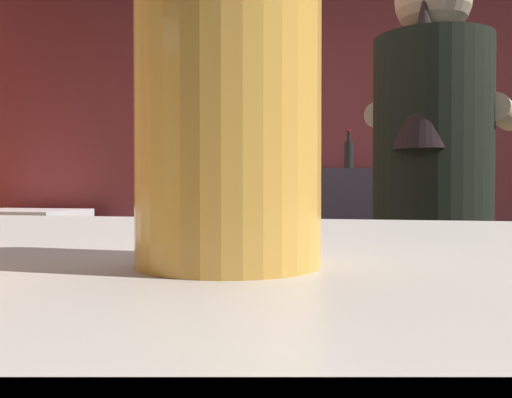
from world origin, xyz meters
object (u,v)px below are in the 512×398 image
Objects in this scene: chefs_knife at (504,248)px; mixing_bowl at (313,239)px; bartender at (431,216)px; pint_glass_near at (228,96)px; bottle_vinegar at (306,154)px; bottle_olive_oil at (290,155)px; bottle_hot_sauce at (259,154)px; mini_fridge at (24,287)px; bottle_soy at (349,154)px.

mixing_bowl is at bearing 165.80° from chefs_knife.
mixing_bowl is (-0.39, 0.40, -0.11)m from bartender.
chefs_knife is 1.97m from pint_glass_near.
pint_glass_near is 3.11m from bottle_vinegar.
pint_glass_near is (-0.50, -1.89, 0.25)m from chefs_knife.
bottle_olive_oil is 0.18m from bottle_hot_sauce.
bottle_vinegar reaches higher than mixing_bowl.
pint_glass_near reaches higher than mini_fridge.
pint_glass_near is 3.14m from bottle_hot_sauce.
mixing_bowl is at bearing -81.47° from bottle_vinegar.
pint_glass_near is (-0.21, -1.48, 0.12)m from bartender.
bartender is 12.18× the size of pint_glass_near.
bottle_soy is at bearing 30.44° from bartender.
bottle_hot_sauce reaches higher than pint_glass_near.
chefs_knife is 1.03× the size of bottle_vinegar.
bottle_olive_oil is 0.99× the size of bottle_vinegar.
bottle_vinegar is at bearing 5.22° from bottle_olive_oil.
bartender is 7.56× the size of bottle_vinegar.
bartender is at bearing -45.67° from mixing_bowl.
bottle_hot_sauce is at bearing 118.92° from chefs_knife.
bottle_vinegar is (1.75, 0.20, 0.82)m from mini_fridge.
bottle_olive_oil is (-0.95, 1.19, 0.41)m from chefs_knife.
mixing_bowl is at bearing -68.91° from bottle_hot_sauce.
bottle_soy is at bearing 102.86° from chefs_knife.
bartender is 1.83m from bottle_hot_sauce.
bottle_olive_oil is at bearing 1.43° from bottle_hot_sauce.
mixing_bowl is 0.75× the size of chefs_knife.
bottle_soy is 0.53m from bottle_hot_sauce.
mixing_bowl reaches higher than chefs_knife.
bottle_olive_oil is at bearing -174.78° from bottle_vinegar.
bottle_soy reaches higher than chefs_knife.
mini_fridge is 6.67× the size of pint_glass_near.
bottle_hot_sauce is (-0.46, 1.19, 0.39)m from mixing_bowl.
bottle_hot_sauce is (-0.18, -0.00, 0.00)m from bottle_olive_oil.
chefs_knife is (0.28, 0.40, -0.13)m from bartender.
bartender is at bearing -139.53° from chefs_knife.
bottle_soy is (0.07, 1.16, 0.38)m from mixing_bowl.
mini_fridge is 2.16m from bottle_soy.
mixing_bowl is 0.78× the size of bottle_vinegar.
pint_glass_near reaches higher than mixing_bowl.
mini_fridge is 2.22m from mixing_bowl.
bottle_olive_oil is at bearing 113.80° from chefs_knife.
bottle_hot_sauce is (-0.85, 1.59, 0.28)m from bartender.
mixing_bowl is 1.90m from pint_glass_near.
bottle_hot_sauce is at bearing -178.57° from bottle_olive_oil.
mini_fridge is at bearing -173.44° from bottle_olive_oil.
mini_fridge is 4.05× the size of bottle_hot_sauce.
bottle_olive_oil reaches higher than chefs_knife.
bartender is at bearing -67.34° from bottle_olive_oil.
pint_glass_near is at bearing -84.65° from mixing_bowl.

